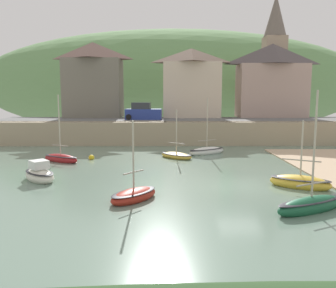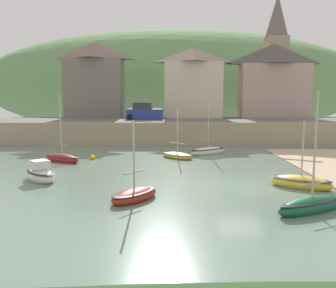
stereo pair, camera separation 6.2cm
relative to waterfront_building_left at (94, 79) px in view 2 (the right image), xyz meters
name	(u,v)px [view 2 (the right image)]	position (x,y,z in m)	size (l,w,h in m)	color
quay_seawall	(207,131)	(13.47, -7.70, -5.78)	(48.00, 9.40, 2.40)	tan
hillside_backdrop	(174,84)	(10.66, 30.00, 0.32)	(80.00, 44.00, 21.31)	#618E54
waterfront_building_left	(94,79)	(0.00, 0.00, 0.00)	(7.28, 5.08, 9.30)	#6E695B
waterfront_building_centre	(192,82)	(12.33, 0.00, -0.38)	(7.36, 5.06, 8.56)	beige
waterfront_building_right	(272,80)	(22.51, 0.00, -0.07)	(8.72, 4.37, 9.14)	tan
church_with_spire	(275,54)	(23.89, 4.00, 3.61)	(3.00, 3.00, 16.19)	gray
sailboat_nearest_shore	(311,205)	(15.65, -29.75, -6.84)	(3.95, 2.61, 5.58)	#1A5939
sailboat_tall_mast	(176,155)	(10.00, -16.23, -6.92)	(3.17, 3.06, 4.11)	gold
motorboat_with_cabin	(300,182)	(16.71, -25.66, -6.85)	(3.55, 2.76, 3.98)	gold
sailboat_white_hull	(39,175)	(1.43, -23.98, -6.77)	(2.90, 3.01, 1.46)	silver
rowboat_small_beached	(61,158)	(0.90, -17.84, -6.86)	(3.36, 2.45, 5.39)	maroon
dinghy_open_wooden	(207,151)	(12.76, -14.26, -6.86)	(3.76, 2.91, 5.12)	white
sailboat_far_left	(133,195)	(7.55, -28.04, -6.88)	(2.79, 3.00, 4.12)	#9F261A
parked_car_near_slipway	(143,112)	(6.51, -4.50, -3.93)	(4.21, 1.98, 1.95)	navy
mooring_buoy	(92,158)	(3.08, -16.84, -7.00)	(0.46, 0.46, 0.46)	yellow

